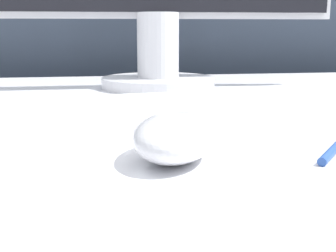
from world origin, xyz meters
The scene contains 3 objects.
partition_panel centered at (0.00, 0.71, 0.52)m, with size 5.00×0.03×1.05m.
computer_mouse_near centered at (-0.02, -0.15, 0.79)m, with size 0.10×0.13×0.04m.
keyboard centered at (-0.10, 0.03, 0.78)m, with size 0.45×0.19×0.02m.
Camera 1 is at (-0.08, -0.54, 0.88)m, focal length 50.00 mm.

